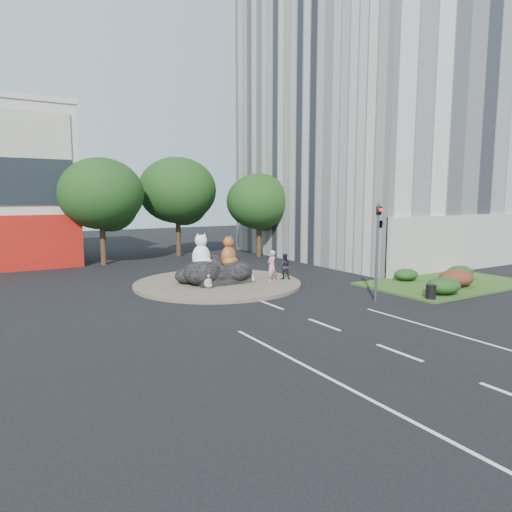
{
  "coord_description": "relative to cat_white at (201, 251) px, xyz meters",
  "views": [
    {
      "loc": [
        -11.96,
        -14.39,
        5.33
      ],
      "look_at": [
        1.1,
        7.35,
        2.0
      ],
      "focal_mm": 32.0,
      "sensor_mm": 36.0,
      "label": 1
    }
  ],
  "objects": [
    {
      "name": "hedge_mid_green",
      "position": [
        15.03,
        -6.58,
        -1.62
      ],
      "size": [
        1.8,
        1.44,
        0.81
      ],
      "primitive_type": "ellipsoid",
      "color": "#123A15",
      "rests_on": "grass_verge"
    },
    {
      "name": "kitten_calico",
      "position": [
        -0.25,
        -1.44,
        -1.5
      ],
      "size": [
        0.62,
        0.56,
        0.9
      ],
      "primitive_type": null,
      "rotation": [
        0.0,
        0.0,
        -0.18
      ],
      "color": "white",
      "rests_on": "roundabout_island"
    },
    {
      "name": "tree_left",
      "position": [
        -2.9,
        11.98,
        3.1
      ],
      "size": [
        6.46,
        6.46,
        8.27
      ],
      "color": "#382314",
      "rests_on": "ground"
    },
    {
      "name": "street_lamp",
      "position": [
        13.84,
        -2.08,
        2.4
      ],
      "size": [
        2.34,
        0.22,
        8.06
      ],
      "color": "#595B60",
      "rests_on": "ground"
    },
    {
      "name": "ground",
      "position": [
        1.03,
        -10.08,
        -2.15
      ],
      "size": [
        120.0,
        120.0,
        0.0
      ],
      "primitive_type": "plane",
      "color": "black",
      "rests_on": "ground"
    },
    {
      "name": "litter_bin",
      "position": [
        8.53,
        -9.47,
        -1.66
      ],
      "size": [
        0.58,
        0.58,
        0.73
      ],
      "primitive_type": "cylinder",
      "rotation": [
        0.0,
        0.0,
        -0.14
      ],
      "color": "black",
      "rests_on": "grass_verge"
    },
    {
      "name": "hedge_back_green",
      "position": [
        11.53,
        -5.28,
        -1.67
      ],
      "size": [
        1.6,
        1.28,
        0.72
      ],
      "primitive_type": "ellipsoid",
      "color": "#123A15",
      "rests_on": "grass_verge"
    },
    {
      "name": "roundabout_island",
      "position": [
        1.03,
        -0.08,
        -2.05
      ],
      "size": [
        10.0,
        10.0,
        0.2
      ],
      "primitive_type": "cylinder",
      "color": "brown",
      "rests_on": "ground"
    },
    {
      "name": "traffic_light",
      "position": [
        6.12,
        -8.08,
        1.47
      ],
      "size": [
        0.44,
        1.24,
        5.0
      ],
      "color": "#595B60",
      "rests_on": "ground"
    },
    {
      "name": "tree_right",
      "position": [
        10.1,
        9.98,
        2.48
      ],
      "size": [
        5.7,
        5.7,
        7.3
      ],
      "color": "#382314",
      "rests_on": "ground"
    },
    {
      "name": "rock_plinth",
      "position": [
        1.03,
        -0.08,
        -1.5
      ],
      "size": [
        3.2,
        2.6,
        0.9
      ],
      "primitive_type": null,
      "color": "black",
      "rests_on": "roundabout_island"
    },
    {
      "name": "hedge_near_green",
      "position": [
        10.03,
        -9.08,
        -1.58
      ],
      "size": [
        2.0,
        1.6,
        0.9
      ],
      "primitive_type": "ellipsoid",
      "color": "#123A15",
      "rests_on": "grass_verge"
    },
    {
      "name": "hedge_red",
      "position": [
        12.53,
        -8.08,
        -1.53
      ],
      "size": [
        2.2,
        1.76,
        0.99
      ],
      "primitive_type": "ellipsoid",
      "color": "#4B1914",
      "rests_on": "grass_verge"
    },
    {
      "name": "pedestrian_dark",
      "position": [
        5.03,
        -1.33,
        -1.15
      ],
      "size": [
        0.98,
        0.91,
        1.61
      ],
      "primitive_type": "imported",
      "rotation": [
        0.0,
        0.0,
        2.63
      ],
      "color": "black",
      "rests_on": "roundabout_island"
    },
    {
      "name": "pedestrian_pink",
      "position": [
        3.89,
        -1.64,
        -1.0
      ],
      "size": [
        0.81,
        0.68,
        1.89
      ],
      "primitive_type": "imported",
      "rotation": [
        0.0,
        0.0,
        3.52
      ],
      "color": "pink",
      "rests_on": "roundabout_island"
    },
    {
      "name": "grass_verge",
      "position": [
        13.03,
        -7.08,
        -2.09
      ],
      "size": [
        10.0,
        6.0,
        0.12
      ],
      "primitive_type": "cube",
      "color": "#294A18",
      "rests_on": "ground"
    },
    {
      "name": "office_tower",
      "position": [
        21.03,
        5.92,
        15.35
      ],
      "size": [
        20.0,
        20.0,
        35.0
      ],
      "primitive_type": "cube",
      "color": "silver",
      "rests_on": "ground"
    },
    {
      "name": "tree_mid",
      "position": [
        4.1,
        13.98,
        3.41
      ],
      "size": [
        6.84,
        6.84,
        8.76
      ],
      "color": "#382314",
      "rests_on": "ground"
    },
    {
      "name": "cat_tabby",
      "position": [
        1.67,
        -0.28,
        -0.09
      ],
      "size": [
        1.46,
        1.39,
        1.91
      ],
      "primitive_type": null,
      "rotation": [
        0.0,
        0.0,
        0.44
      ],
      "color": "#A16A21",
      "rests_on": "rock_plinth"
    },
    {
      "name": "cat_white",
      "position": [
        0.0,
        0.0,
        0.0
      ],
      "size": [
        1.39,
        1.24,
        2.1
      ],
      "primitive_type": null,
      "rotation": [
        0.0,
        0.0,
        -0.12
      ],
      "color": "white",
      "rests_on": "rock_plinth"
    },
    {
      "name": "kitten_white",
      "position": [
        2.81,
        -1.0,
        -1.58
      ],
      "size": [
        0.55,
        0.51,
        0.73
      ],
      "primitive_type": null,
      "rotation": [
        0.0,
        0.0,
        0.37
      ],
      "color": "silver",
      "rests_on": "roundabout_island"
    }
  ]
}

